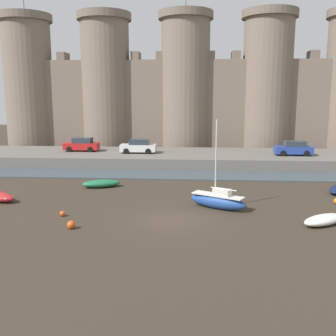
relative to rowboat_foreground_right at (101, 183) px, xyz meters
The scene contains 13 objects.
ground_plane 10.95m from the rowboat_foreground_right, 53.00° to the right, with size 160.00×160.00×0.00m, color #382D23.
water_channel 8.63m from the rowboat_foreground_right, 40.21° to the left, with size 80.00×4.50×0.10m, color #3D4C56.
quay_road 14.41m from the rowboat_foreground_right, 62.81° to the left, with size 56.63×10.00×1.23m, color #666059.
castle 25.36m from the rowboat_foreground_right, 74.04° to the left, with size 52.07×7.43×21.89m.
rowboat_foreground_right is the anchor object (origin of this frame).
sailboat_foreground_centre 11.35m from the rowboat_foreground_right, 31.04° to the right, with size 4.22×3.01×6.23m.
rowboat_midflat_right 18.34m from the rowboat_foreground_right, 28.90° to the right, with size 3.40×2.84×0.60m.
mooring_buoy_mid_mud 8.38m from the rowboat_foreground_right, 93.94° to the right, with size 0.36×0.36×0.36m, color #E04C1E.
mooring_buoy_near_shore 10.76m from the rowboat_foreground_right, 85.95° to the right, with size 0.50×0.50×0.50m, color #E04C1E.
mooring_buoy_off_centre 18.90m from the rowboat_foreground_right, 12.27° to the right, with size 0.42×0.42×0.42m, color orange.
car_quay_west 12.50m from the rowboat_foreground_right, 83.08° to the left, with size 4.11×1.90×1.62m.
car_quay_east 22.48m from the rowboat_foreground_right, 31.70° to the left, with size 4.11×1.90×1.62m.
car_quay_centre_west 14.61m from the rowboat_foreground_right, 112.44° to the left, with size 4.11×1.90×1.62m.
Camera 1 is at (1.50, -23.90, 7.83)m, focal length 42.00 mm.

